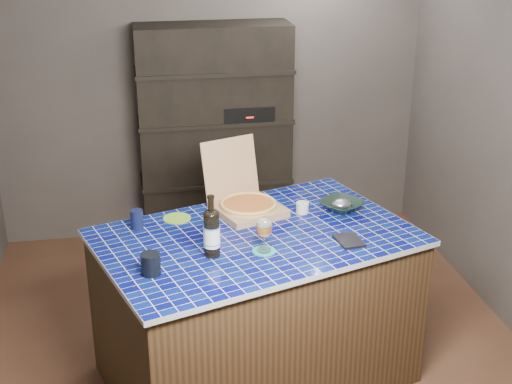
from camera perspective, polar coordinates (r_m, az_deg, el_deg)
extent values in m
plane|color=brown|center=(4.79, -0.67, -11.57)|extent=(3.50, 3.50, 0.00)
plane|color=#504A45|center=(5.88, -3.65, 8.31)|extent=(3.50, 0.00, 3.50)
plane|color=#504A45|center=(2.68, 5.69, -9.88)|extent=(3.50, 0.00, 3.50)
cube|color=black|center=(5.77, -3.30, 4.42)|extent=(1.20, 0.40, 1.80)
cube|color=black|center=(5.69, -0.77, 6.57)|extent=(0.40, 0.32, 0.12)
cube|color=#4B301D|center=(4.21, 0.00, -9.43)|extent=(1.91, 1.51, 0.91)
cube|color=#050950|center=(3.98, 0.00, -3.66)|extent=(1.97, 1.56, 0.03)
cube|color=#A48154|center=(4.25, -0.62, -1.42)|extent=(0.47, 0.47, 0.04)
cube|color=#A48154|center=(4.35, -2.09, 1.96)|extent=(0.37, 0.21, 0.36)
cylinder|color=tan|center=(4.24, -0.62, -1.10)|extent=(0.34, 0.34, 0.01)
cylinder|color=maroon|center=(4.23, -0.62, -0.98)|extent=(0.29, 0.29, 0.01)
torus|color=tan|center=(4.23, -0.62, -0.92)|extent=(0.34, 0.34, 0.02)
cylinder|color=black|center=(3.71, -3.56, -3.44)|extent=(0.08, 0.08, 0.24)
ellipsoid|color=black|center=(3.66, -3.61, -1.78)|extent=(0.08, 0.08, 0.05)
cylinder|color=black|center=(3.64, -3.63, -0.97)|extent=(0.03, 0.03, 0.10)
cylinder|color=silver|center=(3.72, -3.56, -3.60)|extent=(0.09, 0.09, 0.11)
cylinder|color=#3B6FCA|center=(3.73, -3.55, -4.07)|extent=(0.09, 0.09, 0.01)
cylinder|color=#3B6FCA|center=(3.69, -3.58, -2.82)|extent=(0.09, 0.09, 0.01)
cylinder|color=#1A8873|center=(3.80, 0.64, -4.75)|extent=(0.13, 0.13, 0.01)
cylinder|color=white|center=(3.79, 0.64, -4.67)|extent=(0.08, 0.08, 0.01)
cylinder|color=white|center=(3.77, 0.64, -4.07)|extent=(0.01, 0.01, 0.08)
ellipsoid|color=white|center=(3.73, 0.65, -2.81)|extent=(0.09, 0.09, 0.12)
cylinder|color=orange|center=(3.74, 0.65, -2.96)|extent=(0.07, 0.07, 0.06)
cylinder|color=white|center=(3.72, 0.65, -2.50)|extent=(0.07, 0.07, 0.02)
cylinder|color=black|center=(3.59, -8.42, -5.71)|extent=(0.10, 0.10, 0.11)
cube|color=black|center=(3.93, 7.45, -3.88)|extent=(0.15, 0.19, 0.01)
imported|color=black|center=(4.31, 6.86, -1.06)|extent=(0.33, 0.33, 0.06)
ellipsoid|color=#ACABB7|center=(4.31, 6.86, -0.94)|extent=(0.13, 0.11, 0.06)
cylinder|color=silver|center=(4.25, 3.74, -1.25)|extent=(0.08, 0.08, 0.06)
cylinder|color=black|center=(4.09, -9.51, -2.16)|extent=(0.07, 0.07, 0.11)
cylinder|color=#71A723|center=(4.20, -6.34, -2.10)|extent=(0.16, 0.16, 0.01)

